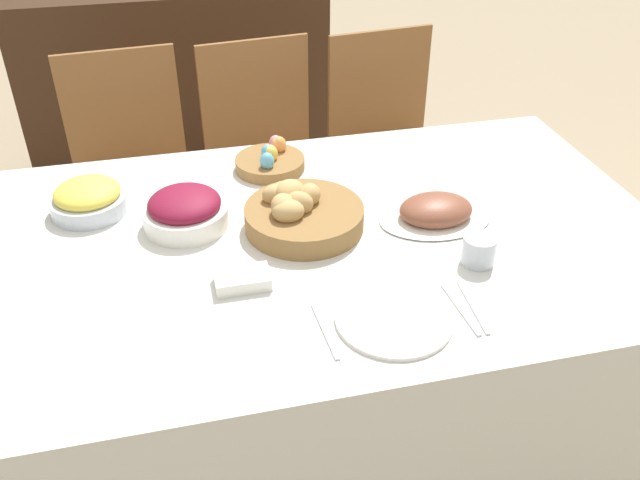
% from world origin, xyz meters
% --- Properties ---
extents(ground_plane, '(12.00, 12.00, 0.00)m').
position_xyz_m(ground_plane, '(0.00, 0.00, 0.00)').
color(ground_plane, tan).
extents(dining_table, '(1.79, 1.09, 0.76)m').
position_xyz_m(dining_table, '(0.00, 0.00, 0.38)').
color(dining_table, silver).
rests_on(dining_table, ground).
extents(chair_far_right, '(0.47, 0.47, 0.94)m').
position_xyz_m(chair_far_right, '(0.50, 0.90, 0.51)').
color(chair_far_right, brown).
rests_on(chair_far_right, ground).
extents(chair_far_center, '(0.47, 0.47, 0.94)m').
position_xyz_m(chair_far_center, '(0.02, 0.90, 0.51)').
color(chair_far_center, brown).
rests_on(chair_far_center, ground).
extents(chair_far_left, '(0.45, 0.45, 0.94)m').
position_xyz_m(chair_far_left, '(-0.48, 0.90, 0.51)').
color(chair_far_left, brown).
rests_on(chair_far_left, ground).
extents(sideboard, '(1.46, 0.44, 0.92)m').
position_xyz_m(sideboard, '(-0.27, 1.94, 0.46)').
color(sideboard, '#3D2616').
rests_on(sideboard, ground).
extents(bread_basket, '(0.31, 0.31, 0.11)m').
position_xyz_m(bread_basket, '(-0.03, 0.05, 0.80)').
color(bread_basket, olive).
rests_on(bread_basket, dining_table).
extents(egg_basket, '(0.20, 0.20, 0.08)m').
position_xyz_m(egg_basket, '(-0.05, 0.38, 0.79)').
color(egg_basket, olive).
rests_on(egg_basket, dining_table).
extents(ham_platter, '(0.30, 0.21, 0.07)m').
position_xyz_m(ham_platter, '(0.32, 0.00, 0.79)').
color(ham_platter, white).
rests_on(ham_platter, dining_table).
extents(pineapple_bowl, '(0.20, 0.20, 0.09)m').
position_xyz_m(pineapple_bowl, '(-0.56, 0.25, 0.80)').
color(pineapple_bowl, silver).
rests_on(pineapple_bowl, dining_table).
extents(beet_salad_bowl, '(0.22, 0.22, 0.10)m').
position_xyz_m(beet_salad_bowl, '(-0.31, 0.12, 0.81)').
color(beet_salad_bowl, white).
rests_on(beet_salad_bowl, dining_table).
extents(dinner_plate, '(0.25, 0.25, 0.01)m').
position_xyz_m(dinner_plate, '(0.09, -0.36, 0.77)').
color(dinner_plate, white).
rests_on(dinner_plate, dining_table).
extents(fork, '(0.02, 0.18, 0.00)m').
position_xyz_m(fork, '(-0.06, -0.36, 0.77)').
color(fork, silver).
rests_on(fork, dining_table).
extents(knife, '(0.02, 0.18, 0.00)m').
position_xyz_m(knife, '(0.24, -0.36, 0.77)').
color(knife, silver).
rests_on(knife, dining_table).
extents(spoon, '(0.02, 0.18, 0.00)m').
position_xyz_m(spoon, '(0.27, -0.36, 0.77)').
color(spoon, silver).
rests_on(spoon, dining_table).
extents(drinking_cup, '(0.08, 0.08, 0.07)m').
position_xyz_m(drinking_cup, '(0.35, -0.20, 0.80)').
color(drinking_cup, silver).
rests_on(drinking_cup, dining_table).
extents(butter_dish, '(0.13, 0.08, 0.03)m').
position_xyz_m(butter_dish, '(-0.21, -0.16, 0.78)').
color(butter_dish, white).
rests_on(butter_dish, dining_table).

